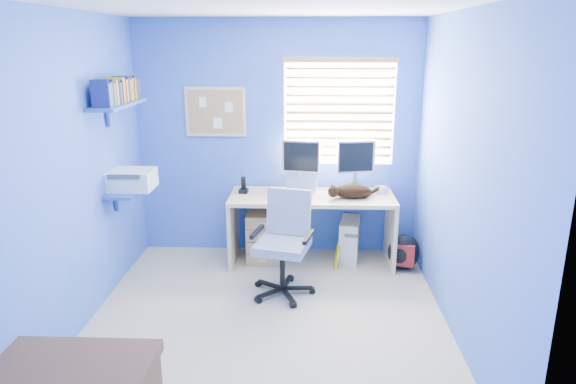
{
  "coord_description": "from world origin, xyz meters",
  "views": [
    {
      "loc": [
        0.32,
        -3.8,
        2.25
      ],
      "look_at": [
        0.15,
        0.65,
        0.95
      ],
      "focal_mm": 32.0,
      "sensor_mm": 36.0,
      "label": 1
    }
  ],
  "objects_px": {
    "desk": "(311,229)",
    "office_chair": "(284,256)",
    "tower_pc": "(349,240)",
    "laptop": "(298,184)",
    "cat": "(352,191)"
  },
  "relations": [
    {
      "from": "laptop",
      "to": "office_chair",
      "type": "relative_size",
      "value": 0.35
    },
    {
      "from": "cat",
      "to": "office_chair",
      "type": "bearing_deg",
      "value": -156.03
    },
    {
      "from": "laptop",
      "to": "cat",
      "type": "xyz_separation_m",
      "value": [
        0.55,
        -0.12,
        -0.04
      ]
    },
    {
      "from": "laptop",
      "to": "cat",
      "type": "relative_size",
      "value": 0.85
    },
    {
      "from": "office_chair",
      "to": "desk",
      "type": "bearing_deg",
      "value": 69.59
    },
    {
      "from": "desk",
      "to": "office_chair",
      "type": "xyz_separation_m",
      "value": [
        -0.26,
        -0.69,
        -0.01
      ]
    },
    {
      "from": "desk",
      "to": "cat",
      "type": "xyz_separation_m",
      "value": [
        0.4,
        -0.07,
        0.44
      ]
    },
    {
      "from": "laptop",
      "to": "tower_pc",
      "type": "distance_m",
      "value": 0.84
    },
    {
      "from": "tower_pc",
      "to": "office_chair",
      "type": "relative_size",
      "value": 0.47
    },
    {
      "from": "desk",
      "to": "office_chair",
      "type": "bearing_deg",
      "value": -110.41
    },
    {
      "from": "tower_pc",
      "to": "office_chair",
      "type": "xyz_separation_m",
      "value": [
        -0.66,
        -0.77,
        0.13
      ]
    },
    {
      "from": "laptop",
      "to": "office_chair",
      "type": "xyz_separation_m",
      "value": [
        -0.11,
        -0.74,
        -0.49
      ]
    },
    {
      "from": "desk",
      "to": "laptop",
      "type": "bearing_deg",
      "value": 162.44
    },
    {
      "from": "cat",
      "to": "desk",
      "type": "bearing_deg",
      "value": 150.69
    },
    {
      "from": "desk",
      "to": "office_chair",
      "type": "height_order",
      "value": "office_chair"
    }
  ]
}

